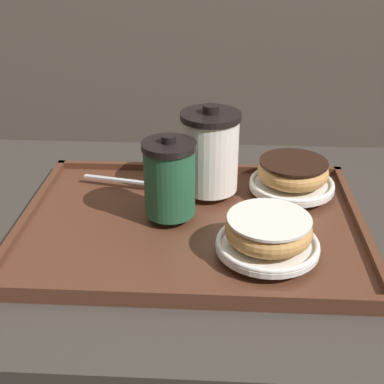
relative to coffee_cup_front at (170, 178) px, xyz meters
The scene contains 9 objects.
cafe_table 0.25m from the coffee_cup_front, 19.48° to the left, with size 0.95×0.66×0.73m.
serving_tray 0.08m from the coffee_cup_front, 11.45° to the right, with size 0.53×0.39×0.02m.
coffee_cup_front is the anchor object (origin of this frame).
coffee_cup_rear 0.11m from the coffee_cup_front, 55.97° to the left, with size 0.10×0.10×0.15m.
plate_with_chocolate_donut 0.18m from the coffee_cup_front, 33.36° to the right, with size 0.14×0.14×0.01m.
donut_chocolate_glazed 0.17m from the coffee_cup_front, 33.36° to the right, with size 0.12×0.12×0.04m.
plate_with_plain_donut 0.23m from the coffee_cup_front, 25.76° to the left, with size 0.14×0.14×0.01m.
donut_plain 0.22m from the coffee_cup_front, 25.76° to the left, with size 0.12×0.12×0.04m.
spoon 0.12m from the coffee_cup_front, 116.78° to the left, with size 0.16×0.05×0.01m.
Camera 1 is at (0.03, -0.74, 1.16)m, focal length 50.00 mm.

